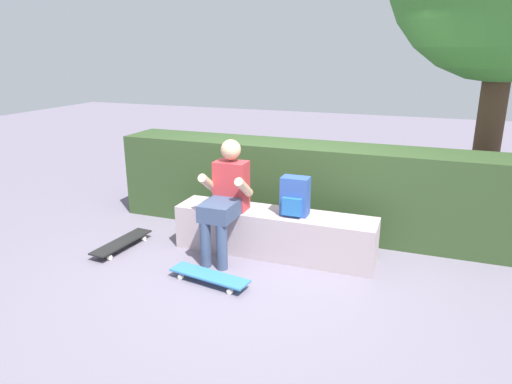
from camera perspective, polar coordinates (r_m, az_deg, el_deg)
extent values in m
plane|color=slate|center=(4.74, 0.97, -9.14)|extent=(24.00, 24.00, 0.00)
cube|color=#A5949A|center=(4.92, 2.26, -5.09)|extent=(2.14, 0.45, 0.48)
cube|color=#B73338|center=(4.85, -3.07, 0.81)|extent=(0.34, 0.22, 0.52)
sphere|color=#D8AD84|center=(4.75, -3.14, 5.27)|extent=(0.21, 0.21, 0.21)
cube|color=#384766|center=(4.63, -4.57, -2.28)|extent=(0.32, 0.40, 0.17)
cylinder|color=#384766|center=(4.66, -6.27, -6.46)|extent=(0.11, 0.11, 0.48)
cylinder|color=#384766|center=(4.59, -4.25, -6.80)|extent=(0.11, 0.11, 0.48)
cylinder|color=#D8AD84|center=(4.80, -5.94, 1.06)|extent=(0.09, 0.33, 0.27)
cylinder|color=#D8AD84|center=(4.64, -1.51, 0.58)|extent=(0.09, 0.33, 0.27)
cube|color=teal|center=(4.40, -5.83, -10.24)|extent=(0.82, 0.33, 0.02)
cylinder|color=silver|center=(4.34, -2.15, -11.37)|extent=(0.06, 0.04, 0.05)
cylinder|color=silver|center=(4.23, -3.25, -12.20)|extent=(0.06, 0.04, 0.05)
cylinder|color=silver|center=(4.63, -8.13, -9.61)|extent=(0.06, 0.04, 0.05)
cylinder|color=silver|center=(4.53, -9.31, -10.33)|extent=(0.06, 0.04, 0.05)
cube|color=black|center=(5.30, -16.30, -5.96)|extent=(0.26, 0.81, 0.02)
cylinder|color=silver|center=(5.56, -14.95, -5.34)|extent=(0.04, 0.06, 0.05)
cylinder|color=silver|center=(5.47, -13.73, -5.63)|extent=(0.04, 0.06, 0.05)
cylinder|color=silver|center=(5.18, -18.92, -7.39)|extent=(0.04, 0.06, 0.05)
cylinder|color=silver|center=(5.09, -17.69, -7.75)|extent=(0.04, 0.06, 0.05)
cube|color=#2D4C99|center=(4.71, 4.88, -0.50)|extent=(0.28, 0.18, 0.40)
cube|color=#215FAA|center=(4.63, 4.46, -1.85)|extent=(0.20, 0.05, 0.18)
cube|color=#2D4322|center=(5.57, 6.41, 0.62)|extent=(4.72, 0.66, 1.04)
cylinder|color=#473323|center=(6.23, 27.08, 8.02)|extent=(0.31, 0.31, 2.62)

